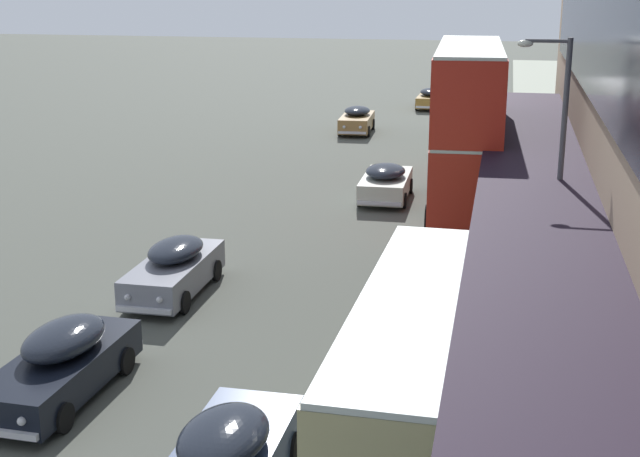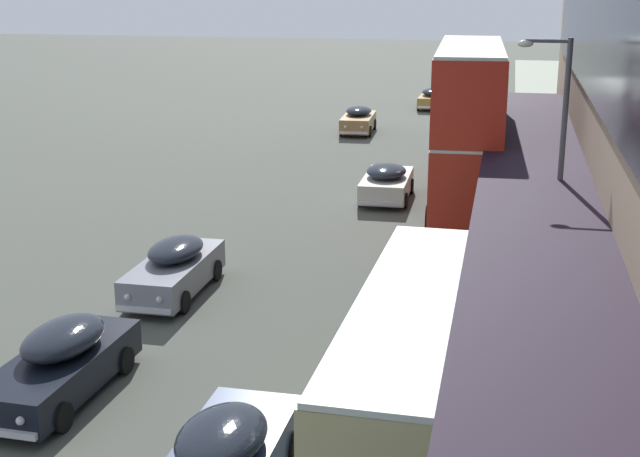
{
  "view_description": "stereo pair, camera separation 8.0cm",
  "coord_description": "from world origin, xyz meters",
  "px_view_note": "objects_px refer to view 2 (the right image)",
  "views": [
    {
      "loc": [
        5.44,
        -8.93,
        9.07
      ],
      "look_at": [
        0.36,
        15.48,
        1.92
      ],
      "focal_mm": 50.0,
      "sensor_mm": 36.0,
      "label": 1
    },
    {
      "loc": [
        5.52,
        -8.91,
        9.07
      ],
      "look_at": [
        0.36,
        15.48,
        1.92
      ],
      "focal_mm": 50.0,
      "sensor_mm": 36.0,
      "label": 2
    }
  ],
  "objects_px": {
    "transit_bus_kerbside_front": "(468,124)",
    "transit_bus_kerbside_far": "(472,112)",
    "transit_bus_kerbside_rear": "(421,363)",
    "sedan_lead_mid": "(387,182)",
    "sedan_trailing_mid": "(358,120)",
    "sedan_far_back": "(175,268)",
    "street_lamp": "(556,148)",
    "sedan_oncoming_front": "(434,98)",
    "sedan_second_mid": "(61,362)",
    "fire_hydrant": "(532,427)",
    "pedestrian_at_kerb": "(555,433)"
  },
  "relations": [
    {
      "from": "sedan_far_back",
      "to": "sedan_lead_mid",
      "type": "xyz_separation_m",
      "value": [
        4.54,
        12.47,
        -0.03
      ]
    },
    {
      "from": "sedan_second_mid",
      "to": "street_lamp",
      "type": "relative_size",
      "value": 0.68
    },
    {
      "from": "transit_bus_kerbside_rear",
      "to": "transit_bus_kerbside_far",
      "type": "height_order",
      "value": "transit_bus_kerbside_far"
    },
    {
      "from": "sedan_lead_mid",
      "to": "pedestrian_at_kerb",
      "type": "xyz_separation_m",
      "value": [
        5.91,
        -20.92,
        0.42
      ]
    },
    {
      "from": "pedestrian_at_kerb",
      "to": "sedan_trailing_mid",
      "type": "bearing_deg",
      "value": 104.89
    },
    {
      "from": "sedan_lead_mid",
      "to": "pedestrian_at_kerb",
      "type": "distance_m",
      "value": 21.74
    },
    {
      "from": "sedan_second_mid",
      "to": "sedan_trailing_mid",
      "type": "relative_size",
      "value": 1.11
    },
    {
      "from": "sedan_second_mid",
      "to": "sedan_oncoming_front",
      "type": "bearing_deg",
      "value": 84.69
    },
    {
      "from": "transit_bus_kerbside_rear",
      "to": "pedestrian_at_kerb",
      "type": "distance_m",
      "value": 2.78
    },
    {
      "from": "transit_bus_kerbside_rear",
      "to": "sedan_oncoming_front",
      "type": "relative_size",
      "value": 2.13
    },
    {
      "from": "sedan_lead_mid",
      "to": "sedan_oncoming_front",
      "type": "xyz_separation_m",
      "value": [
        -0.35,
        26.67,
        -0.04
      ]
    },
    {
      "from": "transit_bus_kerbside_far",
      "to": "street_lamp",
      "type": "height_order",
      "value": "street_lamp"
    },
    {
      "from": "sedan_far_back",
      "to": "sedan_oncoming_front",
      "type": "distance_m",
      "value": 39.37
    },
    {
      "from": "transit_bus_kerbside_front",
      "to": "street_lamp",
      "type": "height_order",
      "value": "street_lamp"
    },
    {
      "from": "transit_bus_kerbside_front",
      "to": "street_lamp",
      "type": "bearing_deg",
      "value": -72.4
    },
    {
      "from": "transit_bus_kerbside_rear",
      "to": "pedestrian_at_kerb",
      "type": "bearing_deg",
      "value": -21.11
    },
    {
      "from": "sedan_lead_mid",
      "to": "street_lamp",
      "type": "relative_size",
      "value": 0.61
    },
    {
      "from": "transit_bus_kerbside_far",
      "to": "street_lamp",
      "type": "relative_size",
      "value": 1.45
    },
    {
      "from": "sedan_second_mid",
      "to": "sedan_trailing_mid",
      "type": "xyz_separation_m",
      "value": [
        0.76,
        35.03,
        -0.04
      ]
    },
    {
      "from": "fire_hydrant",
      "to": "sedan_far_back",
      "type": "bearing_deg",
      "value": 145.24
    },
    {
      "from": "street_lamp",
      "to": "transit_bus_kerbside_front",
      "type": "bearing_deg",
      "value": 107.6
    },
    {
      "from": "sedan_oncoming_front",
      "to": "pedestrian_at_kerb",
      "type": "height_order",
      "value": "pedestrian_at_kerb"
    },
    {
      "from": "transit_bus_kerbside_front",
      "to": "transit_bus_kerbside_rear",
      "type": "height_order",
      "value": "transit_bus_kerbside_front"
    },
    {
      "from": "fire_hydrant",
      "to": "pedestrian_at_kerb",
      "type": "bearing_deg",
      "value": -76.83
    },
    {
      "from": "transit_bus_kerbside_rear",
      "to": "sedan_lead_mid",
      "type": "bearing_deg",
      "value": 99.64
    },
    {
      "from": "sedan_far_back",
      "to": "sedan_trailing_mid",
      "type": "relative_size",
      "value": 1.07
    },
    {
      "from": "pedestrian_at_kerb",
      "to": "sedan_second_mid",
      "type": "bearing_deg",
      "value": 170.84
    },
    {
      "from": "transit_bus_kerbside_far",
      "to": "sedan_lead_mid",
      "type": "bearing_deg",
      "value": -102.72
    },
    {
      "from": "transit_bus_kerbside_rear",
      "to": "sedan_oncoming_front",
      "type": "height_order",
      "value": "transit_bus_kerbside_rear"
    },
    {
      "from": "transit_bus_kerbside_rear",
      "to": "fire_hydrant",
      "type": "xyz_separation_m",
      "value": [
        2.18,
        0.46,
        -1.36
      ]
    },
    {
      "from": "transit_bus_kerbside_front",
      "to": "fire_hydrant",
      "type": "bearing_deg",
      "value": -82.85
    },
    {
      "from": "transit_bus_kerbside_rear",
      "to": "transit_bus_kerbside_far",
      "type": "distance_m",
      "value": 32.61
    },
    {
      "from": "sedan_second_mid",
      "to": "pedestrian_at_kerb",
      "type": "height_order",
      "value": "pedestrian_at_kerb"
    },
    {
      "from": "pedestrian_at_kerb",
      "to": "sedan_far_back",
      "type": "bearing_deg",
      "value": 141.04
    },
    {
      "from": "transit_bus_kerbside_front",
      "to": "sedan_lead_mid",
      "type": "distance_m",
      "value": 4.4
    },
    {
      "from": "sedan_trailing_mid",
      "to": "fire_hydrant",
      "type": "relative_size",
      "value": 6.35
    },
    {
      "from": "transit_bus_kerbside_front",
      "to": "sedan_lead_mid",
      "type": "bearing_deg",
      "value": 161.16
    },
    {
      "from": "sedan_lead_mid",
      "to": "street_lamp",
      "type": "bearing_deg",
      "value": -58.89
    },
    {
      "from": "sedan_lead_mid",
      "to": "transit_bus_kerbside_far",
      "type": "bearing_deg",
      "value": 77.28
    },
    {
      "from": "sedan_oncoming_front",
      "to": "sedan_far_back",
      "type": "bearing_deg",
      "value": -96.11
    },
    {
      "from": "street_lamp",
      "to": "transit_bus_kerbside_far",
      "type": "bearing_deg",
      "value": 98.2
    },
    {
      "from": "transit_bus_kerbside_front",
      "to": "sedan_second_mid",
      "type": "height_order",
      "value": "transit_bus_kerbside_front"
    },
    {
      "from": "sedan_far_back",
      "to": "sedan_trailing_mid",
      "type": "xyz_separation_m",
      "value": [
        0.68,
        28.28,
        -0.02
      ]
    },
    {
      "from": "sedan_far_back",
      "to": "street_lamp",
      "type": "relative_size",
      "value": 0.65
    },
    {
      "from": "sedan_oncoming_front",
      "to": "street_lamp",
      "type": "xyz_separation_m",
      "value": [
        6.5,
        -36.86,
        3.63
      ]
    },
    {
      "from": "transit_bus_kerbside_far",
      "to": "sedan_trailing_mid",
      "type": "height_order",
      "value": "transit_bus_kerbside_far"
    },
    {
      "from": "sedan_trailing_mid",
      "to": "fire_hydrant",
      "type": "height_order",
      "value": "sedan_trailing_mid"
    },
    {
      "from": "sedan_second_mid",
      "to": "pedestrian_at_kerb",
      "type": "distance_m",
      "value": 10.66
    },
    {
      "from": "transit_bus_kerbside_rear",
      "to": "sedan_far_back",
      "type": "bearing_deg",
      "value": 136.68
    },
    {
      "from": "transit_bus_kerbside_front",
      "to": "transit_bus_kerbside_far",
      "type": "xyz_separation_m",
      "value": [
        -0.41,
        13.77,
        -1.57
      ]
    }
  ]
}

